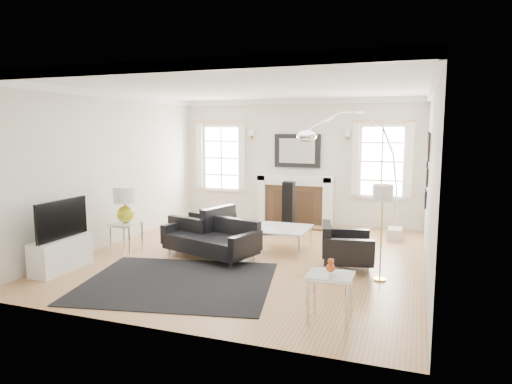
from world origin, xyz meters
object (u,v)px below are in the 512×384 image
at_px(armchair_left, 206,228).
at_px(coffee_table, 281,229).
at_px(gourd_lamp, 125,202).
at_px(fireplace, 295,201).
at_px(armchair_right, 344,248).
at_px(arc_floor_lamp, 354,171).
at_px(sofa, 213,240).

bearing_deg(armchair_left, coffee_table, 8.47).
distance_m(coffee_table, gourd_lamp, 2.77).
bearing_deg(fireplace, gourd_lamp, -124.45).
xyz_separation_m(armchair_right, arc_floor_lamp, (-0.09, 1.57, 1.06)).
bearing_deg(armchair_left, gourd_lamp, -148.71).
relative_size(sofa, arc_floor_lamp, 0.70).
relative_size(coffee_table, arc_floor_lamp, 0.37).
distance_m(fireplace, sofa, 3.10).
xyz_separation_m(fireplace, coffee_table, (0.36, -2.28, -0.16)).
distance_m(sofa, coffee_table, 1.24).
xyz_separation_m(armchair_left, coffee_table, (1.37, 0.20, 0.03)).
bearing_deg(sofa, coffee_table, 37.31).
relative_size(sofa, armchair_right, 1.85).
height_order(armchair_left, gourd_lamp, gourd_lamp).
bearing_deg(gourd_lamp, armchair_left, 31.29).
bearing_deg(coffee_table, arc_floor_lamp, 40.89).
bearing_deg(armchair_right, gourd_lamp, -175.37).
relative_size(armchair_right, gourd_lamp, 1.52).
bearing_deg(arc_floor_lamp, sofa, -140.76).
bearing_deg(armchair_right, armchair_left, 170.72).
relative_size(fireplace, coffee_table, 1.81).
bearing_deg(armchair_left, sofa, -54.05).
bearing_deg(fireplace, arc_floor_lamp, -42.40).
distance_m(fireplace, armchair_right, 3.30).
xyz_separation_m(armchair_right, coffee_table, (-1.19, 0.62, 0.07)).
bearing_deg(armchair_right, fireplace, 118.10).
bearing_deg(armchair_right, coffee_table, 152.35).
bearing_deg(sofa, armchair_right, 3.25).
bearing_deg(arc_floor_lamp, coffee_table, -139.11).
bearing_deg(sofa, fireplace, 78.45).
relative_size(armchair_left, gourd_lamp, 1.79).
distance_m(coffee_table, arc_floor_lamp, 1.76).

